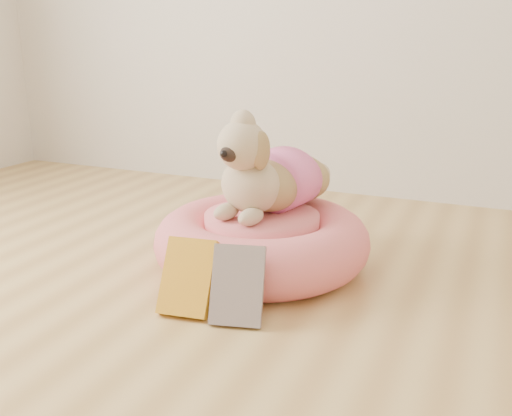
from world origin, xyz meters
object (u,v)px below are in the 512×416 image
at_px(dog, 268,159).
at_px(book_white, 238,285).
at_px(book_yellow, 188,277).
at_px(pet_bed, 262,241).

bearing_deg(dog, book_white, -65.93).
bearing_deg(book_yellow, pet_bed, 73.21).
relative_size(dog, book_white, 2.23).
height_order(pet_bed, dog, dog).
distance_m(dog, book_white, 0.51).
bearing_deg(pet_bed, book_yellow, -99.04).
bearing_deg(book_white, dog, 87.59).
xyz_separation_m(dog, book_yellow, (-0.07, -0.44, -0.27)).
distance_m(pet_bed, book_yellow, 0.40).
xyz_separation_m(pet_bed, dog, (0.00, 0.04, 0.28)).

